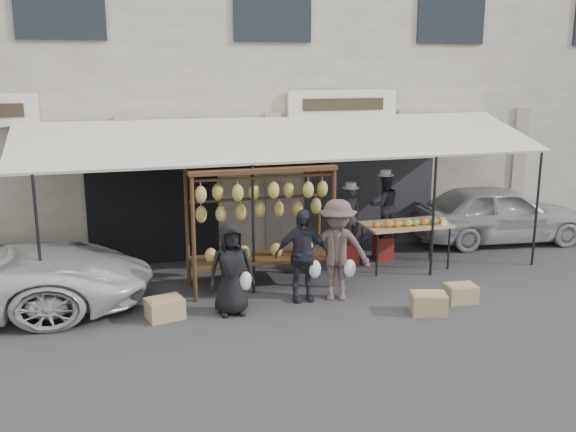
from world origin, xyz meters
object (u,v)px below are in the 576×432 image
object	(u,v)px
crate_near_b	(461,293)
crate_far	(165,308)
produce_table	(407,225)
customer_right	(337,250)
vendor_left	(350,215)
vendor_right	(384,205)
customer_left	(231,269)
crate_near_a	(429,303)
sedan	(499,213)
customer_mid	(302,255)
banana_rack	(261,203)

from	to	relation	value
crate_near_b	crate_far	bearing A→B (deg)	172.01
produce_table	customer_right	world-z (taller)	customer_right
crate_near_b	crate_far	distance (m)	4.97
vendor_left	vendor_right	size ratio (longest dim) A/B	0.89
vendor_right	customer_left	distance (m)	4.20
crate_near_a	customer_left	bearing A→B (deg)	163.67
vendor_right	sedan	size ratio (longest dim) A/B	0.34
produce_table	crate_near_a	bearing A→B (deg)	-107.86
customer_mid	crate_near_b	xyz separation A→B (m)	(2.58, -0.87, -0.65)
vendor_right	crate_near_a	distance (m)	3.18
customer_right	produce_table	bearing A→B (deg)	50.79
vendor_right	crate_near_a	bearing A→B (deg)	79.81
customer_left	crate_near_b	bearing A→B (deg)	-7.91
vendor_left	crate_near_b	bearing A→B (deg)	107.13
customer_right	customer_mid	bearing A→B (deg)	-174.00
customer_left	crate_near_a	bearing A→B (deg)	-15.49
vendor_right	customer_right	world-z (taller)	vendor_right
customer_left	vendor_left	bearing A→B (deg)	35.50
sedan	customer_mid	bearing A→B (deg)	119.65
produce_table	vendor_left	size ratio (longest dim) A/B	1.45
customer_left	customer_mid	size ratio (longest dim) A/B	0.94
vendor_right	crate_near_a	size ratio (longest dim) A/B	2.36
crate_near_a	vendor_left	bearing A→B (deg)	94.89
produce_table	customer_left	world-z (taller)	customer_left
crate_near_a	produce_table	bearing A→B (deg)	72.14
customer_right	sedan	bearing A→B (deg)	44.69
banana_rack	produce_table	bearing A→B (deg)	6.04
vendor_left	crate_near_a	distance (m)	2.99
produce_table	crate_near_a	xyz separation A→B (m)	(-0.74, -2.30, -0.71)
produce_table	customer_left	distance (m)	4.06
vendor_left	crate_near_a	bearing A→B (deg)	90.16
crate_near_a	banana_rack	bearing A→B (deg)	139.40
customer_left	crate_near_a	xyz separation A→B (m)	(3.07, -0.90, -0.59)
vendor_right	sedan	xyz separation A→B (m)	(3.09, 0.51, -0.48)
customer_mid	customer_right	distance (m)	0.61
customer_mid	crate_near_b	size ratio (longest dim) A/B	3.15
crate_near_a	customer_right	bearing A→B (deg)	138.97
crate_near_a	crate_far	size ratio (longest dim) A/B	1.00
produce_table	crate_near_b	distance (m)	2.12
crate_near_a	crate_near_b	world-z (taller)	crate_near_a
vendor_right	customer_left	bearing A→B (deg)	30.20
customer_right	crate_far	size ratio (longest dim) A/B	3.15
vendor_right	customer_left	size ratio (longest dim) A/B	0.87
produce_table	customer_right	distance (m)	2.31
crate_near_a	sedan	xyz separation A→B (m)	(3.65, 3.49, 0.50)
customer_right	crate_near_a	bearing A→B (deg)	-22.99
vendor_right	banana_rack	bearing A→B (deg)	19.62
banana_rack	vendor_left	bearing A→B (deg)	23.01
crate_near_b	customer_left	bearing A→B (deg)	171.25
crate_far	sedan	xyz separation A→B (m)	(7.79, 2.49, 0.50)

